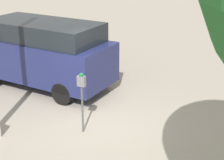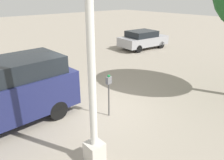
{
  "view_description": "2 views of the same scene",
  "coord_description": "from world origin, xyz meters",
  "px_view_note": "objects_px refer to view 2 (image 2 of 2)",
  "views": [
    {
      "loc": [
        -4.67,
        6.59,
        4.37
      ],
      "look_at": [
        -0.4,
        -0.27,
        1.23
      ],
      "focal_mm": 55.0,
      "sensor_mm": 36.0,
      "label": 1
    },
    {
      "loc": [
        4.43,
        5.77,
        4.12
      ],
      "look_at": [
        -0.46,
        0.15,
        1.16
      ],
      "focal_mm": 35.0,
      "sensor_mm": 36.0,
      "label": 2
    }
  ],
  "objects_px": {
    "lamp_post": "(92,81)",
    "car_distant": "(143,39)",
    "parking_meter_near": "(109,86)",
    "parked_van": "(2,92)"
  },
  "relations": [
    {
      "from": "parking_meter_near",
      "to": "lamp_post",
      "type": "distance_m",
      "value": 2.57
    },
    {
      "from": "parking_meter_near",
      "to": "parked_van",
      "type": "distance_m",
      "value": 3.47
    },
    {
      "from": "car_distant",
      "to": "parking_meter_near",
      "type": "bearing_deg",
      "value": -139.59
    },
    {
      "from": "parking_meter_near",
      "to": "lamp_post",
      "type": "xyz_separation_m",
      "value": [
        1.77,
        1.5,
        1.1
      ]
    },
    {
      "from": "parking_meter_near",
      "to": "parked_van",
      "type": "height_order",
      "value": "parked_van"
    },
    {
      "from": "parking_meter_near",
      "to": "car_distant",
      "type": "relative_size",
      "value": 0.39
    },
    {
      "from": "parking_meter_near",
      "to": "car_distant",
      "type": "bearing_deg",
      "value": -153.76
    },
    {
      "from": "lamp_post",
      "to": "car_distant",
      "type": "xyz_separation_m",
      "value": [
        -10.52,
        -7.67,
        -1.51
      ]
    },
    {
      "from": "lamp_post",
      "to": "parking_meter_near",
      "type": "bearing_deg",
      "value": -139.56
    },
    {
      "from": "lamp_post",
      "to": "car_distant",
      "type": "distance_m",
      "value": 13.11
    }
  ]
}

